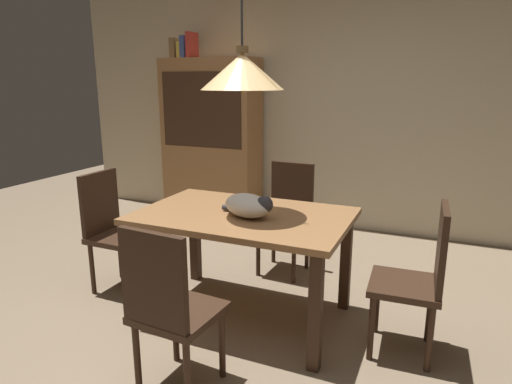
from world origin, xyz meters
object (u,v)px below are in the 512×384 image
(dining_table, at_px, (243,228))
(hutch_bookcase, at_px, (212,144))
(chair_near_front, at_px, (169,305))
(book_blue_wide, at_px, (187,47))
(chair_far_back, at_px, (287,213))
(pendant_lamp, at_px, (242,71))
(cat_sleeping, at_px, (249,205))
(book_yellow_short, at_px, (182,50))
(book_red_tall, at_px, (192,45))
(book_brown_thick, at_px, (177,49))
(chair_right_side, at_px, (420,275))
(chair_left_side, at_px, (112,226))

(dining_table, distance_m, hutch_bookcase, 2.34)
(chair_near_front, xyz_separation_m, book_blue_wide, (-1.58, 2.81, 1.46))
(chair_far_back, relative_size, pendant_lamp, 0.72)
(chair_near_front, distance_m, pendant_lamp, 1.45)
(pendant_lamp, relative_size, hutch_bookcase, 0.70)
(dining_table, height_order, chair_far_back, chair_far_back)
(chair_far_back, height_order, chair_near_front, same)
(cat_sleeping, relative_size, book_yellow_short, 2.03)
(cat_sleeping, bearing_deg, pendant_lamp, 138.72)
(book_red_tall, bearing_deg, book_blue_wide, 180.00)
(book_blue_wide, bearing_deg, chair_far_back, -33.55)
(dining_table, relative_size, hutch_bookcase, 0.76)
(chair_far_back, height_order, cat_sleeping, chair_far_back)
(book_brown_thick, bearing_deg, chair_far_back, -31.45)
(hutch_bookcase, relative_size, book_yellow_short, 9.25)
(pendant_lamp, bearing_deg, book_yellow_short, 130.50)
(hutch_bookcase, height_order, book_brown_thick, book_brown_thick)
(hutch_bookcase, bearing_deg, chair_near_front, -65.25)
(chair_far_back, bearing_deg, book_yellow_short, 147.50)
(cat_sleeping, bearing_deg, chair_right_side, 3.40)
(chair_left_side, relative_size, book_yellow_short, 4.65)
(book_brown_thick, bearing_deg, pendant_lamp, -48.34)
(hutch_bookcase, bearing_deg, chair_far_back, -38.88)
(pendant_lamp, height_order, book_brown_thick, pendant_lamp)
(dining_table, xyz_separation_m, pendant_lamp, (-0.00, 0.00, 1.01))
(book_blue_wide, height_order, book_red_tall, book_red_tall)
(book_yellow_short, distance_m, book_blue_wide, 0.07)
(book_red_tall, bearing_deg, chair_far_back, -34.63)
(chair_far_back, bearing_deg, chair_right_side, -37.86)
(chair_right_side, distance_m, book_brown_thick, 3.73)
(chair_left_side, relative_size, book_blue_wide, 3.88)
(hutch_bookcase, distance_m, book_yellow_short, 1.11)
(chair_right_side, xyz_separation_m, book_red_tall, (-2.65, 1.93, 1.48))
(chair_right_side, height_order, book_yellow_short, book_yellow_short)
(chair_near_front, height_order, chair_left_side, same)
(chair_near_front, distance_m, chair_left_side, 1.43)
(chair_left_side, height_order, cat_sleeping, chair_left_side)
(chair_left_side, xyz_separation_m, cat_sleeping, (1.20, -0.06, 0.32))
(chair_right_side, bearing_deg, book_brown_thick, 145.90)
(book_brown_thick, bearing_deg, book_red_tall, 0.00)
(cat_sleeping, bearing_deg, book_yellow_short, 130.78)
(chair_far_back, height_order, pendant_lamp, pendant_lamp)
(chair_left_side, distance_m, chair_right_side, 2.26)
(chair_near_front, bearing_deg, dining_table, 89.62)
(pendant_lamp, xyz_separation_m, book_red_tall, (-1.52, 1.93, 0.33))
(pendant_lamp, bearing_deg, cat_sleeping, -41.28)
(chair_far_back, distance_m, cat_sleeping, 0.99)
(dining_table, distance_m, book_brown_thick, 2.90)
(chair_far_back, xyz_separation_m, book_yellow_short, (-1.65, 1.05, 1.43))
(book_brown_thick, bearing_deg, chair_near_front, -58.64)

